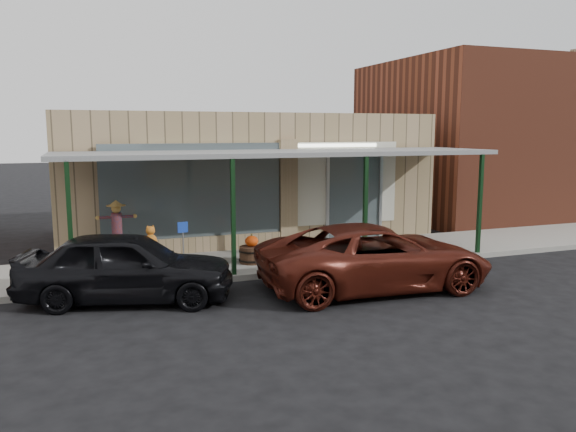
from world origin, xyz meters
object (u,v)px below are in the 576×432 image
object	(u,v)px
barrel_pumpkin	(252,252)
car_maroon	(375,257)
parked_sedan	(127,266)
barrel_scarecrow	(118,243)
handicap_sign	(183,240)

from	to	relation	value
barrel_pumpkin	car_maroon	distance (m)	3.60
parked_sedan	barrel_scarecrow	bearing A→B (deg)	16.76
barrel_scarecrow	barrel_pumpkin	world-z (taller)	barrel_scarecrow
barrel_scarecrow	handicap_sign	xyz separation A→B (m)	(1.48, -1.36, 0.24)
barrel_scarecrow	car_maroon	size ratio (longest dim) A/B	0.32
barrel_pumpkin	handicap_sign	distance (m)	2.01
barrel_pumpkin	handicap_sign	world-z (taller)	handicap_sign
barrel_pumpkin	barrel_scarecrow	bearing A→B (deg)	164.16
handicap_sign	barrel_scarecrow	bearing A→B (deg)	124.44
barrel_scarecrow	car_maroon	bearing A→B (deg)	-32.21
handicap_sign	car_maroon	world-z (taller)	car_maroon
car_maroon	handicap_sign	bearing A→B (deg)	61.27
parked_sedan	barrel_pumpkin	bearing A→B (deg)	-43.89
handicap_sign	parked_sedan	size ratio (longest dim) A/B	0.26
barrel_scarecrow	handicap_sign	bearing A→B (deg)	-39.71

